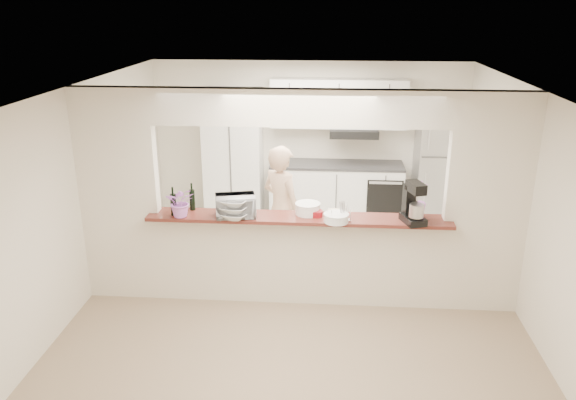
# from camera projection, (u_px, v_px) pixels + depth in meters

# --- Properties ---
(floor) EXTENTS (6.00, 6.00, 0.00)m
(floor) POSITION_uv_depth(u_px,v_px,m) (298.00, 300.00, 6.68)
(floor) COLOR tan
(floor) RESTS_ON ground
(tile_overlay) EXTENTS (5.00, 2.90, 0.01)m
(tile_overlay) POSITION_uv_depth(u_px,v_px,m) (304.00, 246.00, 8.14)
(tile_overlay) COLOR beige
(tile_overlay) RESTS_ON floor
(partition) EXTENTS (5.00, 0.15, 2.50)m
(partition) POSITION_uv_depth(u_px,v_px,m) (299.00, 182.00, 6.19)
(partition) COLOR silver
(partition) RESTS_ON floor
(bar_counter) EXTENTS (3.40, 0.38, 1.09)m
(bar_counter) POSITION_uv_depth(u_px,v_px,m) (298.00, 256.00, 6.48)
(bar_counter) COLOR silver
(bar_counter) RESTS_ON floor
(kitchen_cabinets) EXTENTS (3.15, 0.62, 2.25)m
(kitchen_cabinets) POSITION_uv_depth(u_px,v_px,m) (297.00, 160.00, 8.93)
(kitchen_cabinets) COLOR silver
(kitchen_cabinets) RESTS_ON floor
(refrigerator) EXTENTS (0.75, 0.70, 1.70)m
(refrigerator) POSITION_uv_depth(u_px,v_px,m) (439.00, 172.00, 8.74)
(refrigerator) COLOR #9C9DA1
(refrigerator) RESTS_ON floor
(flower_left) EXTENTS (0.34, 0.30, 0.34)m
(flower_left) POSITION_uv_depth(u_px,v_px,m) (181.00, 202.00, 6.21)
(flower_left) COLOR #C468A6
(flower_left) RESTS_ON bar_counter
(wine_bottle_a) EXTENTS (0.06, 0.06, 0.32)m
(wine_bottle_a) POSITION_uv_depth(u_px,v_px,m) (192.00, 199.00, 6.43)
(wine_bottle_a) COLOR black
(wine_bottle_a) RESTS_ON bar_counter
(wine_bottle_b) EXTENTS (0.07, 0.07, 0.33)m
(wine_bottle_b) POSITION_uv_depth(u_px,v_px,m) (173.00, 204.00, 6.27)
(wine_bottle_b) COLOR black
(wine_bottle_b) RESTS_ON bar_counter
(toaster_oven) EXTENTS (0.49, 0.39, 0.24)m
(toaster_oven) POSITION_uv_depth(u_px,v_px,m) (235.00, 206.00, 6.23)
(toaster_oven) COLOR #ABABB0
(toaster_oven) RESTS_ON bar_counter
(serving_bowls) EXTENTS (0.36, 0.36, 0.23)m
(serving_bowls) POSITION_uv_depth(u_px,v_px,m) (234.00, 209.00, 6.17)
(serving_bowls) COLOR silver
(serving_bowls) RESTS_ON bar_counter
(plate_stack_a) EXTENTS (0.28, 0.28, 0.13)m
(plate_stack_a) POSITION_uv_depth(u_px,v_px,m) (308.00, 209.00, 6.32)
(plate_stack_a) COLOR white
(plate_stack_a) RESTS_ON bar_counter
(plate_stack_b) EXTENTS (0.27, 0.27, 0.10)m
(plate_stack_b) POSITION_uv_depth(u_px,v_px,m) (336.00, 218.00, 6.09)
(plate_stack_b) COLOR white
(plate_stack_b) RESTS_ON bar_counter
(red_bowl) EXTENTS (0.14, 0.14, 0.07)m
(red_bowl) POSITION_uv_depth(u_px,v_px,m) (316.00, 213.00, 6.26)
(red_bowl) COLOR maroon
(red_bowl) RESTS_ON bar_counter
(tan_bowl) EXTENTS (0.16, 0.16, 0.07)m
(tan_bowl) POSITION_uv_depth(u_px,v_px,m) (334.00, 214.00, 6.25)
(tan_bowl) COLOR tan
(tan_bowl) RESTS_ON bar_counter
(utensil_caddy) EXTENTS (0.27, 0.21, 0.22)m
(utensil_caddy) POSITION_uv_depth(u_px,v_px,m) (339.00, 213.00, 6.11)
(utensil_caddy) COLOR silver
(utensil_caddy) RESTS_ON bar_counter
(stand_mixer) EXTENTS (0.28, 0.35, 0.46)m
(stand_mixer) POSITION_uv_depth(u_px,v_px,m) (413.00, 204.00, 6.03)
(stand_mixer) COLOR black
(stand_mixer) RESTS_ON bar_counter
(flower_right) EXTENTS (0.27, 0.27, 0.40)m
(flower_right) POSITION_uv_depth(u_px,v_px,m) (416.00, 199.00, 6.21)
(flower_right) COLOR #D070CE
(flower_right) RESTS_ON bar_counter
(person) EXTENTS (0.73, 0.70, 1.68)m
(person) POSITION_uv_depth(u_px,v_px,m) (282.00, 210.00, 7.17)
(person) COLOR #D7AC8C
(person) RESTS_ON floor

